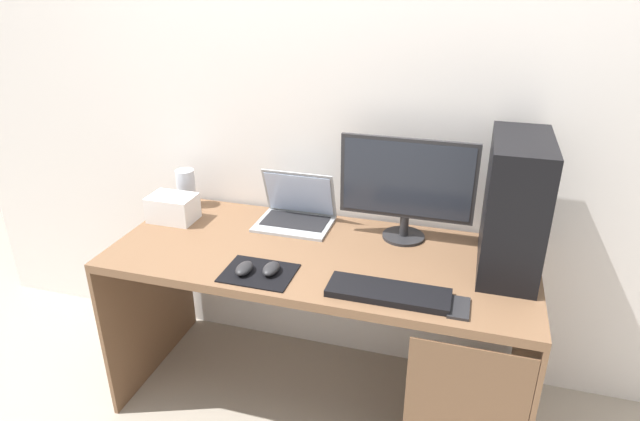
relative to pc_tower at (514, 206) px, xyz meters
The scene contains 13 objects.
ground_plane 1.21m from the pc_tower, behind, with size 8.00×8.00×0.00m, color #9E9384.
wall_back 0.82m from the pc_tower, 156.64° to the left, with size 4.00×0.05×2.60m.
desk 0.79m from the pc_tower, behind, with size 1.65×0.70×0.74m.
pc_tower is the anchor object (origin of this frame).
monitor 0.42m from the pc_tower, 163.15° to the left, with size 0.54×0.17×0.43m.
laptop 0.91m from the pc_tower, behind, with size 0.32×0.24×0.23m.
speaker 1.44m from the pc_tower, behind, with size 0.09×0.09×0.18m, color #B7BCC6.
projector 1.42m from the pc_tower, behind, with size 0.20×0.14×0.11m, color white.
keyboard 0.55m from the pc_tower, 140.24° to the right, with size 0.42×0.14×0.02m, color black.
mousepad 0.95m from the pc_tower, 160.29° to the right, with size 0.26×0.20×0.01m, color black.
mouse_left 0.90m from the pc_tower, 159.91° to the right, with size 0.06×0.10×0.03m, color #232326.
mouse_right 1.00m from the pc_tower, 160.45° to the right, with size 0.06×0.10×0.03m, color #232326.
cell_phone 0.44m from the pc_tower, 114.03° to the right, with size 0.07×0.13×0.01m, color #232326.
Camera 1 is at (0.53, -1.80, 1.77)m, focal length 30.46 mm.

